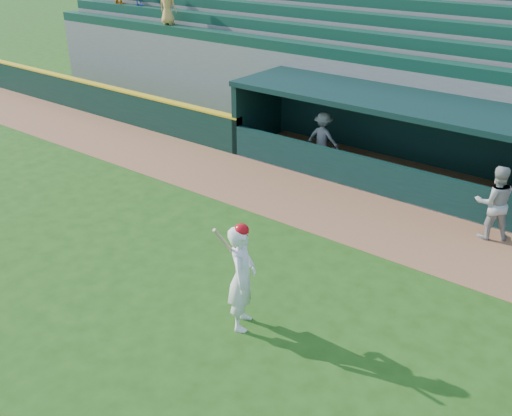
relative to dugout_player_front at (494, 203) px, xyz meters
The scene contains 9 objects.
ground 7.08m from the dugout_player_front, 123.16° to the right, with size 120.00×120.00×0.00m, color #1F4812.
warning_track 4.07m from the dugout_player_front, 165.70° to the right, with size 40.00×3.00×0.01m, color brown.
field_wall_left 16.11m from the dugout_player_front, behind, with size 15.50×0.30×1.20m, color black.
wall_stripe_left 16.11m from the dugout_player_front, behind, with size 15.50×0.32×0.06m, color yellow.
dugout_player_front is the anchor object (origin of this frame).
dugout_player_inside 6.07m from the dugout_player_front, 163.45° to the left, with size 1.06×0.61×1.64m, color #9A9A95.
dugout 4.41m from the dugout_player_front, 151.05° to the left, with size 9.40×2.80×2.46m.
stands 7.85m from the dugout_player_front, 119.84° to the left, with size 34.50×6.25×7.55m.
batter_at_plate 6.83m from the dugout_player_front, 112.38° to the right, with size 0.81×0.93×2.18m.
Camera 1 is at (6.79, -7.20, 6.81)m, focal length 40.00 mm.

